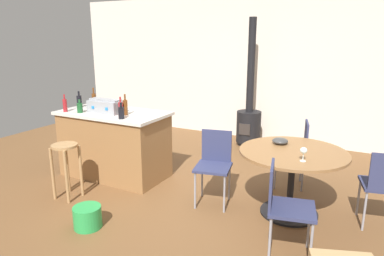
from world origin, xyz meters
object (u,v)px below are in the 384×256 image
at_px(dining_table, 292,166).
at_px(bottle_5, 79,101).
at_px(bottle_0, 125,107).
at_px(bottle_2, 80,108).
at_px(bottle_4, 65,105).
at_px(serving_bowl, 280,141).
at_px(kitchen_island, 115,144).
at_px(bottle_6, 94,100).
at_px(folding_chair_left, 284,203).
at_px(bottle_1, 121,113).
at_px(wine_glass, 304,151).
at_px(folding_chair_right, 384,183).
at_px(bottle_3, 121,109).
at_px(toolbox, 106,106).
at_px(folding_chair_near, 296,148).
at_px(plastic_bucket, 87,217).
at_px(wooden_stool, 66,160).
at_px(folding_chair_far, 214,161).
at_px(cup_0, 117,104).
at_px(cup_1, 95,103).
at_px(wood_stove, 249,117).

xyz_separation_m(dining_table, bottle_5, (-3.12, 0.04, 0.45)).
distance_m(bottle_0, bottle_2, 0.67).
distance_m(bottle_4, serving_bowl, 2.92).
height_order(kitchen_island, bottle_6, bottle_6).
distance_m(folding_chair_left, bottle_5, 3.37).
bearing_deg(bottle_1, wine_glass, -0.05).
height_order(folding_chair_left, folding_chair_right, folding_chair_left).
height_order(kitchen_island, folding_chair_right, kitchen_island).
bearing_deg(bottle_3, toolbox, 166.27).
xyz_separation_m(folding_chair_near, plastic_bucket, (-1.67, -2.08, -0.41)).
relative_size(wooden_stool, toolbox, 1.45).
xyz_separation_m(dining_table, bottle_1, (-2.09, -0.28, 0.44)).
height_order(wooden_stool, serving_bowl, serving_bowl).
bearing_deg(folding_chair_far, bottle_4, -175.40).
xyz_separation_m(dining_table, cup_0, (-2.61, 0.26, 0.41)).
bearing_deg(cup_1, folding_chair_far, -8.66).
relative_size(bottle_1, bottle_4, 0.86).
bearing_deg(dining_table, bottle_0, -177.94).
bearing_deg(toolbox, bottle_6, 157.35).
bearing_deg(folding_chair_far, wooden_stool, -155.98).
bearing_deg(plastic_bucket, bottle_4, 142.09).
bearing_deg(bottle_1, bottle_2, 177.39).
bearing_deg(serving_bowl, cup_0, 178.42).
xyz_separation_m(folding_chair_near, bottle_4, (-2.93, -1.10, 0.50)).
xyz_separation_m(dining_table, folding_chair_far, (-0.88, -0.12, -0.06)).
bearing_deg(wine_glass, folding_chair_far, 170.94).
xyz_separation_m(wooden_stool, bottle_4, (-0.54, 0.56, 0.54)).
xyz_separation_m(folding_chair_far, cup_0, (-1.73, 0.38, 0.47)).
relative_size(bottle_6, plastic_bucket, 1.04).
distance_m(folding_chair_right, bottle_4, 4.01).
bearing_deg(bottle_1, wooden_stool, -126.64).
relative_size(wooden_stool, bottle_3, 2.70).
xyz_separation_m(bottle_2, bottle_5, (-0.29, 0.28, 0.02)).
distance_m(kitchen_island, bottle_0, 0.64).
relative_size(kitchen_island, bottle_5, 6.36).
bearing_deg(serving_bowl, bottle_1, -166.09).
distance_m(toolbox, bottle_6, 0.37).
height_order(folding_chair_left, bottle_1, bottle_1).
bearing_deg(bottle_3, wooden_stool, -114.41).
height_order(wood_stove, bottle_1, wood_stove).
height_order(bottle_3, cup_0, bottle_3).
height_order(bottle_2, bottle_6, bottle_6).
distance_m(folding_chair_left, cup_1, 3.28).
height_order(folding_chair_far, folding_chair_right, folding_chair_far).
distance_m(dining_table, bottle_4, 3.10).
relative_size(bottle_2, bottle_4, 0.74).
relative_size(bottle_1, wine_glass, 1.46).
bearing_deg(folding_chair_far, bottle_0, 178.28).
distance_m(kitchen_island, bottle_6, 0.70).
height_order(bottle_5, bottle_6, bottle_6).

